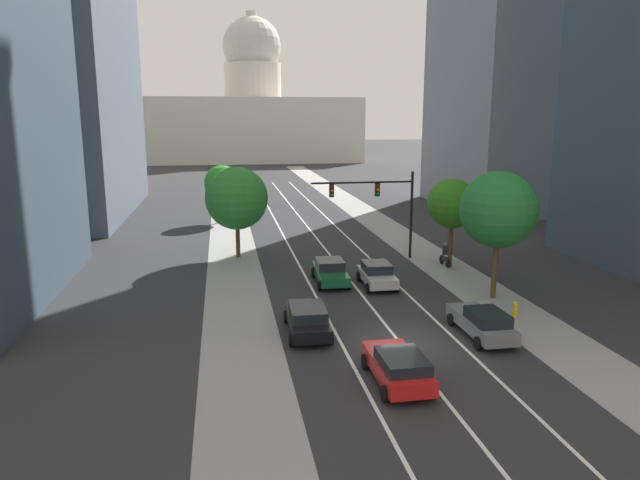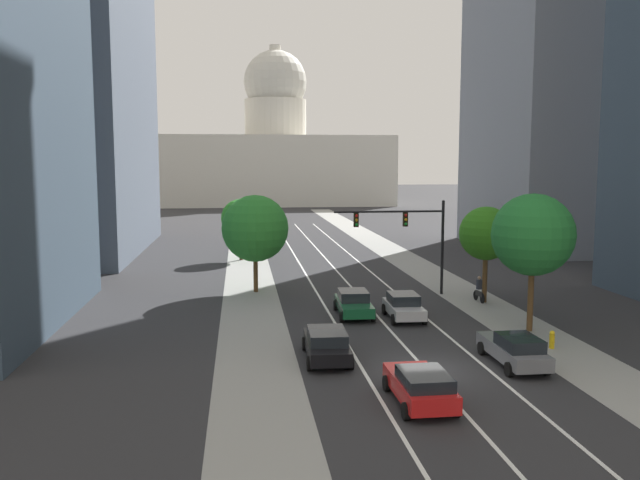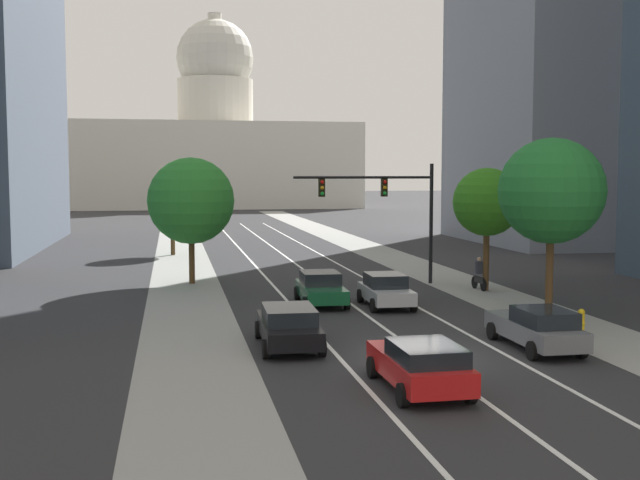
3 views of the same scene
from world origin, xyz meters
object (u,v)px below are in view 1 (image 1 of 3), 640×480
object	(u,v)px
car_red	(398,366)
car_green	(330,271)
capitol_building	(254,117)
fire_hydrant	(515,309)
car_gray	(482,322)
street_tree_mid_right	(498,210)
traffic_signal_mast	(380,199)
car_black	(307,319)
street_tree_near_left	(222,183)
street_tree_mid_left	(237,198)
cyclist	(445,255)
street_tree_far_right	(452,204)
car_silver	(377,274)

from	to	relation	value
car_red	car_green	size ratio (longest dim) A/B	0.95
capitol_building	fire_hydrant	bearing A→B (deg)	-86.51
capitol_building	car_green	bearing A→B (deg)	-90.73
car_gray	car_red	distance (m)	6.98
street_tree_mid_right	car_green	bearing A→B (deg)	151.90
traffic_signal_mast	car_black	bearing A→B (deg)	-117.88
capitol_building	fire_hydrant	xyz separation A→B (m)	(7.16, -117.24, -9.82)
car_gray	street_tree_near_left	distance (m)	36.47
car_red	street_tree_mid_left	distance (m)	23.85
traffic_signal_mast	cyclist	size ratio (longest dim) A/B	4.49
capitol_building	street_tree_mid_right	xyz separation A→B (m)	(7.54, -113.84, -4.99)
car_gray	cyclist	world-z (taller)	cyclist
car_black	street_tree_mid_left	bearing A→B (deg)	11.64
traffic_signal_mast	street_tree_near_left	size ratio (longest dim) A/B	1.34
car_black	street_tree_far_right	distance (m)	16.92
car_silver	street_tree_mid_left	distance (m)	13.09
car_gray	car_green	xyz separation A→B (m)	(-5.55, 10.57, 0.00)
street_tree_near_left	street_tree_mid_right	bearing A→B (deg)	-61.24
capitol_building	street_tree_near_left	size ratio (longest dim) A/B	8.50
street_tree_mid_right	street_tree_mid_left	bearing A→B (deg)	138.71
car_green	cyclist	xyz separation A→B (m)	(8.91, 2.84, 0.08)
cyclist	street_tree_far_right	world-z (taller)	street_tree_far_right
car_silver	street_tree_near_left	world-z (taller)	street_tree_near_left
car_gray	car_red	xyz separation A→B (m)	(-5.55, -4.24, 0.00)
car_red	car_green	distance (m)	14.81
car_green	street_tree_mid_right	xyz separation A→B (m)	(8.93, -4.77, 4.53)
street_tree_mid_right	street_tree_near_left	bearing A→B (deg)	118.76
car_red	street_tree_mid_left	xyz separation A→B (m)	(-5.67, 22.86, 3.77)
car_red	fire_hydrant	world-z (taller)	car_red
car_red	traffic_signal_mast	bearing A→B (deg)	-13.77
car_gray	car_green	size ratio (longest dim) A/B	1.03
capitol_building	traffic_signal_mast	xyz separation A→B (m)	(3.42, -103.38, -5.71)
street_tree_far_right	cyclist	bearing A→B (deg)	150.49
car_silver	street_tree_far_right	distance (m)	8.41
traffic_signal_mast	street_tree_near_left	xyz separation A→B (m)	(-11.47, 17.96, -0.64)
street_tree_mid_right	street_tree_near_left	xyz separation A→B (m)	(-15.59, 28.41, -1.36)
fire_hydrant	capitol_building	bearing A→B (deg)	93.49
fire_hydrant	street_tree_mid_right	bearing A→B (deg)	83.48
car_red	street_tree_near_left	distance (m)	39.16
street_tree_far_right	car_black	bearing A→B (deg)	-136.57
fire_hydrant	cyclist	size ratio (longest dim) A/B	0.53
street_tree_far_right	street_tree_mid_left	bearing A→B (deg)	160.14
fire_hydrant	street_tree_mid_right	size ratio (longest dim) A/B	0.12
car_silver	street_tree_near_left	distance (m)	26.78
car_green	street_tree_mid_left	bearing A→B (deg)	37.05
fire_hydrant	street_tree_near_left	bearing A→B (deg)	115.54
fire_hydrant	street_tree_far_right	bearing A→B (deg)	86.53
cyclist	car_green	bearing A→B (deg)	104.13
traffic_signal_mast	car_gray	bearing A→B (deg)	-87.40
car_black	traffic_signal_mast	world-z (taller)	traffic_signal_mast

